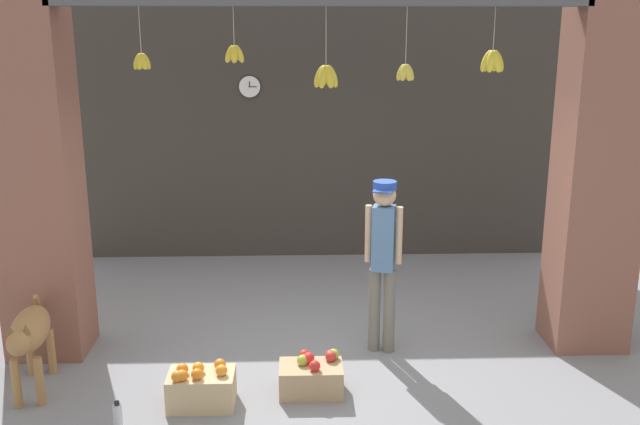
# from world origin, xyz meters

# --- Properties ---
(ground_plane) EXTENTS (60.00, 60.00, 0.00)m
(ground_plane) POSITION_xyz_m (0.00, 0.00, 0.00)
(ground_plane) COLOR gray
(shop_back_wall) EXTENTS (6.40, 0.12, 3.39)m
(shop_back_wall) POSITION_xyz_m (0.00, 3.14, 1.70)
(shop_back_wall) COLOR #38332D
(shop_back_wall) RESTS_ON ground_plane
(shop_pillar_left) EXTENTS (0.70, 0.60, 3.39)m
(shop_pillar_left) POSITION_xyz_m (-2.55, 0.30, 1.70)
(shop_pillar_left) COLOR brown
(shop_pillar_left) RESTS_ON ground_plane
(shop_pillar_right) EXTENTS (0.70, 0.60, 3.39)m
(shop_pillar_right) POSITION_xyz_m (2.55, 0.30, 1.70)
(shop_pillar_right) COLOR brown
(shop_pillar_right) RESTS_ON ground_plane
(dog) EXTENTS (0.41, 1.07, 0.77)m
(dog) POSITION_xyz_m (-2.44, -0.52, 0.53)
(dog) COLOR #9E7042
(dog) RESTS_ON ground_plane
(shopkeeper) EXTENTS (0.34, 0.29, 1.65)m
(shopkeeper) POSITION_xyz_m (0.57, 0.18, 0.97)
(shopkeeper) COLOR #6B665B
(shopkeeper) RESTS_ON ground_plane
(fruit_crate_oranges) EXTENTS (0.54, 0.35, 0.37)m
(fruit_crate_oranges) POSITION_xyz_m (-1.01, -0.78, 0.16)
(fruit_crate_oranges) COLOR tan
(fruit_crate_oranges) RESTS_ON ground_plane
(fruit_crate_apples) EXTENTS (0.53, 0.35, 0.34)m
(fruit_crate_apples) POSITION_xyz_m (-0.10, -0.60, 0.15)
(fruit_crate_apples) COLOR tan
(fruit_crate_apples) RESTS_ON ground_plane
(water_bottle) EXTENTS (0.07, 0.07, 0.28)m
(water_bottle) POSITION_xyz_m (-1.58, -1.20, 0.13)
(water_bottle) COLOR silver
(water_bottle) RESTS_ON ground_plane
(wall_clock) EXTENTS (0.28, 0.03, 0.28)m
(wall_clock) POSITION_xyz_m (-0.80, 3.06, 2.25)
(wall_clock) COLOR black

